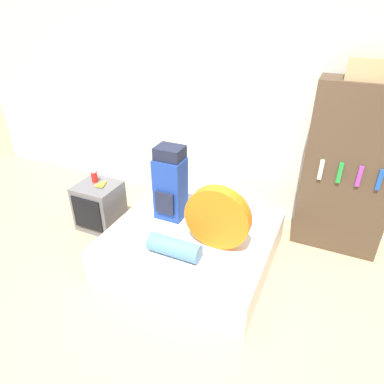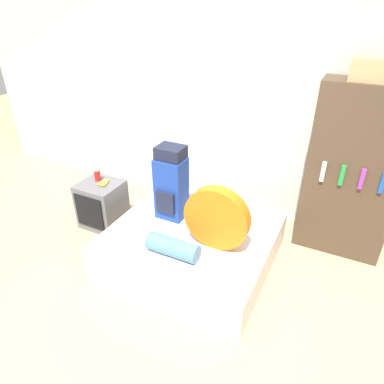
{
  "view_description": "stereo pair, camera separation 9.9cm",
  "coord_description": "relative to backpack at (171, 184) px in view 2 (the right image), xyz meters",
  "views": [
    {
      "loc": [
        1.16,
        -1.77,
        2.47
      ],
      "look_at": [
        -0.01,
        0.83,
        0.83
      ],
      "focal_mm": 32.0,
      "sensor_mm": 36.0,
      "label": 1
    },
    {
      "loc": [
        1.25,
        -1.73,
        2.47
      ],
      "look_at": [
        -0.01,
        0.83,
        0.83
      ],
      "focal_mm": 32.0,
      "sensor_mm": 36.0,
      "label": 2
    }
  ],
  "objects": [
    {
      "name": "ground_plane",
      "position": [
        0.33,
        -0.98,
        -0.77
      ],
      "size": [
        16.0,
        16.0,
        0.0
      ],
      "primitive_type": "plane",
      "color": "tan"
    },
    {
      "name": "wall_back",
      "position": [
        0.33,
        1.07,
        0.53
      ],
      "size": [
        8.0,
        0.05,
        2.6
      ],
      "color": "silver",
      "rests_on": "ground_plane"
    },
    {
      "name": "tent_bag",
      "position": [
        0.63,
        -0.27,
        -0.08
      ],
      "size": [
        0.63,
        0.12,
        0.63
      ],
      "color": "orange",
      "rests_on": "bed"
    },
    {
      "name": "bookshelf",
      "position": [
        1.67,
        0.77,
        0.14
      ],
      "size": [
        0.88,
        0.38,
        1.82
      ],
      "color": "#473828",
      "rests_on": "ground_plane"
    },
    {
      "name": "canister",
      "position": [
        -1.02,
        0.02,
        -0.14
      ],
      "size": [
        0.07,
        0.07,
        0.14
      ],
      "color": "red",
      "rests_on": "television"
    },
    {
      "name": "bed",
      "position": [
        0.32,
        -0.15,
        -0.58
      ],
      "size": [
        1.61,
        1.51,
        0.38
      ],
      "color": "silver",
      "rests_on": "ground_plane"
    },
    {
      "name": "cardboard_box",
      "position": [
        1.64,
        0.78,
        1.15
      ],
      "size": [
        0.41,
        0.28,
        0.19
      ],
      "color": "tan",
      "rests_on": "bookshelf"
    },
    {
      "name": "sleeping_roll",
      "position": [
        0.33,
        -0.57,
        -0.3
      ],
      "size": [
        0.5,
        0.17,
        0.17
      ],
      "color": "teal",
      "rests_on": "bed"
    },
    {
      "name": "television",
      "position": [
        -0.95,
        -0.04,
        -0.49
      ],
      "size": [
        0.48,
        0.46,
        0.56
      ],
      "color": "#5B5B60",
      "rests_on": "ground_plane"
    },
    {
      "name": "banana_bunch",
      "position": [
        -0.89,
        -0.01,
        -0.19
      ],
      "size": [
        0.13,
        0.17,
        0.03
      ],
      "color": "yellow",
      "rests_on": "television"
    },
    {
      "name": "backpack",
      "position": [
        0.0,
        0.0,
        0.0
      ],
      "size": [
        0.3,
        0.28,
        0.8
      ],
      "color": "navy",
      "rests_on": "bed"
    }
  ]
}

